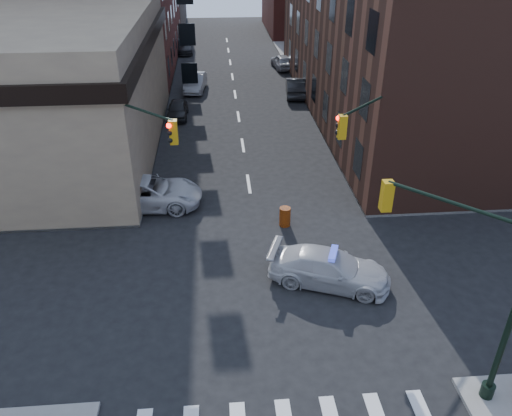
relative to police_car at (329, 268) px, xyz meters
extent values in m
plane|color=black|center=(-2.85, -0.23, -0.77)|extent=(140.00, 140.00, 0.00)
cube|color=gray|center=(20.15, 32.52, -0.69)|extent=(34.00, 54.50, 0.15)
cube|color=#4C291E|center=(10.15, 22.27, 6.23)|extent=(14.00, 34.00, 14.00)
cylinder|color=black|center=(3.95, -6.53, -0.37)|extent=(0.44, 0.44, 0.50)
cylinder|color=black|center=(2.36, -4.93, 5.88)|extent=(3.27, 3.27, 0.12)
cube|color=#BF8C0C|center=(0.77, -3.34, 5.38)|extent=(0.35, 0.35, 1.05)
sphere|color=#FF0C05|center=(0.93, -3.19, 5.73)|extent=(0.22, 0.22, 0.22)
sphere|color=black|center=(0.93, -3.19, 5.40)|extent=(0.22, 0.22, 0.22)
sphere|color=black|center=(0.93, -3.19, 5.07)|extent=(0.22, 0.22, 0.22)
cylinder|color=black|center=(-9.65, 6.07, 3.38)|extent=(0.20, 0.20, 8.00)
cylinder|color=black|center=(-9.65, 6.07, -0.37)|extent=(0.44, 0.44, 0.50)
cylinder|color=black|center=(-8.06, 4.48, 5.88)|extent=(3.27, 3.27, 0.12)
cube|color=#BF8C0C|center=(-6.47, 2.89, 5.38)|extent=(0.35, 0.35, 1.05)
sphere|color=#FF0C05|center=(-6.62, 2.74, 5.73)|extent=(0.22, 0.22, 0.22)
sphere|color=black|center=(-6.62, 2.74, 5.40)|extent=(0.22, 0.22, 0.22)
sphere|color=black|center=(-6.62, 2.74, 5.07)|extent=(0.22, 0.22, 0.22)
cylinder|color=black|center=(3.95, 6.07, 3.38)|extent=(0.20, 0.20, 8.00)
cylinder|color=black|center=(3.95, 6.07, -0.37)|extent=(0.44, 0.44, 0.50)
cylinder|color=black|center=(2.36, 4.48, 5.88)|extent=(3.27, 3.27, 0.12)
cube|color=#BF8C0C|center=(0.77, 2.89, 5.38)|extent=(0.35, 0.35, 1.05)
sphere|color=#FF0C05|center=(0.62, 3.05, 5.73)|extent=(0.22, 0.22, 0.22)
sphere|color=black|center=(0.62, 3.05, 5.40)|extent=(0.22, 0.22, 0.22)
sphere|color=black|center=(0.62, 3.05, 5.07)|extent=(0.22, 0.22, 0.22)
cylinder|color=black|center=(4.65, 25.77, 0.68)|extent=(0.24, 0.24, 2.60)
sphere|color=#965215|center=(4.65, 25.77, 2.73)|extent=(3.00, 3.00, 3.00)
cylinder|color=black|center=(4.65, 33.77, 0.68)|extent=(0.24, 0.24, 2.60)
sphere|color=#965215|center=(4.65, 33.77, 2.73)|extent=(3.00, 3.00, 3.00)
imported|color=#BABABF|center=(0.00, 0.00, 0.00)|extent=(5.71, 3.85, 1.54)
imported|color=silver|center=(-8.65, 7.57, 0.08)|extent=(6.22, 3.13, 1.69)
imported|color=black|center=(-7.74, 22.02, -0.10)|extent=(1.64, 3.94, 1.33)
imported|color=gray|center=(-6.47, 29.28, 0.02)|extent=(2.21, 4.93, 1.57)
imported|color=black|center=(-8.35, 44.95, -0.01)|extent=(2.60, 5.39, 1.51)
imported|color=black|center=(2.65, 27.04, 0.04)|extent=(2.20, 5.07, 1.62)
imported|color=#9B9DA3|center=(2.65, 36.59, -0.01)|extent=(2.34, 4.65, 1.52)
imported|color=black|center=(-13.48, 5.77, 0.17)|extent=(0.64, 0.48, 1.57)
imported|color=black|center=(-11.49, 7.30, 0.16)|extent=(0.81, 0.67, 1.56)
imported|color=#202630|center=(-12.59, 7.78, 0.30)|extent=(1.16, 0.76, 1.83)
cylinder|color=red|center=(-1.29, 4.91, -0.25)|extent=(0.76, 0.76, 1.03)
cylinder|color=#F1420B|center=(-7.74, 7.70, -0.23)|extent=(0.63, 0.63, 1.07)
camera|label=1|loc=(-4.62, -17.13, 13.13)|focal=35.00mm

